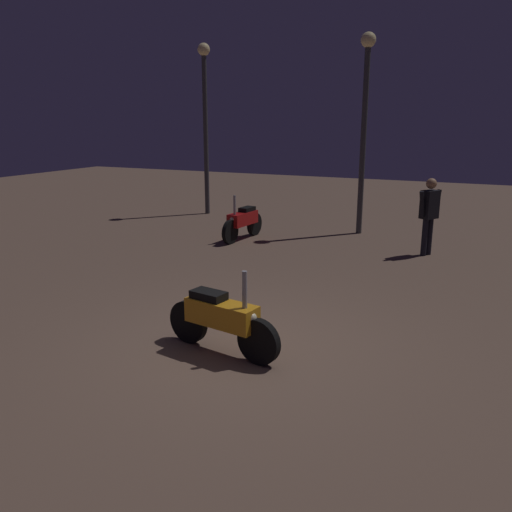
{
  "coord_description": "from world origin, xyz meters",
  "views": [
    {
      "loc": [
        2.69,
        -5.5,
        2.8
      ],
      "look_at": [
        -0.19,
        0.73,
        1.0
      ],
      "focal_mm": 36.51,
      "sensor_mm": 36.0,
      "label": 1
    }
  ],
  "objects_px": {
    "motorcycle_orange_foreground": "(221,319)",
    "streetlamp_far": "(205,108)",
    "motorcycle_red_parked_left": "(243,221)",
    "person_rider_beside": "(429,210)",
    "streetlamp_near": "(365,109)"
  },
  "relations": [
    {
      "from": "motorcycle_red_parked_left",
      "to": "person_rider_beside",
      "type": "height_order",
      "value": "person_rider_beside"
    },
    {
      "from": "person_rider_beside",
      "to": "streetlamp_far",
      "type": "bearing_deg",
      "value": 11.5
    },
    {
      "from": "person_rider_beside",
      "to": "streetlamp_far",
      "type": "relative_size",
      "value": 0.33
    },
    {
      "from": "motorcycle_orange_foreground",
      "to": "person_rider_beside",
      "type": "distance_m",
      "value": 6.31
    },
    {
      "from": "motorcycle_red_parked_left",
      "to": "streetlamp_near",
      "type": "bearing_deg",
      "value": 134.35
    },
    {
      "from": "motorcycle_red_parked_left",
      "to": "person_rider_beside",
      "type": "bearing_deg",
      "value": 99.78
    },
    {
      "from": "motorcycle_orange_foreground",
      "to": "streetlamp_far",
      "type": "distance_m",
      "value": 10.34
    },
    {
      "from": "streetlamp_near",
      "to": "streetlamp_far",
      "type": "bearing_deg",
      "value": 169.77
    },
    {
      "from": "motorcycle_red_parked_left",
      "to": "streetlamp_far",
      "type": "height_order",
      "value": "streetlamp_far"
    },
    {
      "from": "person_rider_beside",
      "to": "motorcycle_orange_foreground",
      "type": "bearing_deg",
      "value": 106.31
    },
    {
      "from": "motorcycle_orange_foreground",
      "to": "streetlamp_far",
      "type": "relative_size",
      "value": 0.34
    },
    {
      "from": "person_rider_beside",
      "to": "streetlamp_near",
      "type": "xyz_separation_m",
      "value": [
        -1.85,
        1.59,
        2.09
      ]
    },
    {
      "from": "motorcycle_red_parked_left",
      "to": "person_rider_beside",
      "type": "xyz_separation_m",
      "value": [
        4.21,
        0.29,
        0.53
      ]
    },
    {
      "from": "motorcycle_red_parked_left",
      "to": "streetlamp_far",
      "type": "distance_m",
      "value": 4.66
    },
    {
      "from": "person_rider_beside",
      "to": "motorcycle_red_parked_left",
      "type": "bearing_deg",
      "value": 35.49
    }
  ]
}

